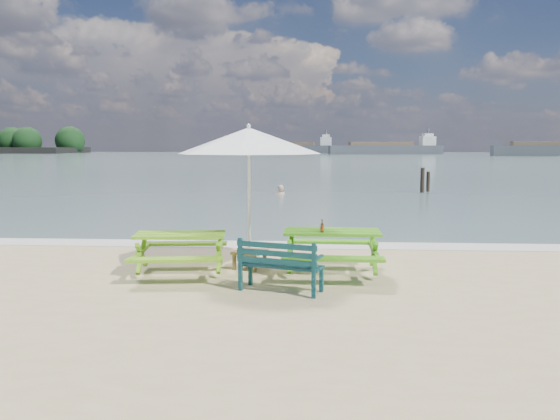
# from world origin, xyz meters

# --- Properties ---
(sea) EXTENTS (300.00, 300.00, 0.00)m
(sea) POSITION_xyz_m (0.00, 85.00, 0.00)
(sea) COLOR slate
(sea) RESTS_ON ground
(foam_strip) EXTENTS (22.00, 0.90, 0.01)m
(foam_strip) POSITION_xyz_m (0.00, 4.60, 0.01)
(foam_strip) COLOR silver
(foam_strip) RESTS_ON ground
(picnic_table_left) EXTENTS (1.74, 1.90, 0.74)m
(picnic_table_left) POSITION_xyz_m (-1.17, 1.60, 0.36)
(picnic_table_left) COLOR #66A519
(picnic_table_left) RESTS_ON ground
(picnic_table_right) EXTENTS (1.69, 1.88, 0.80)m
(picnic_table_right) POSITION_xyz_m (1.50, 1.76, 0.38)
(picnic_table_right) COLOR #499A17
(picnic_table_right) RESTS_ON ground
(park_bench) EXTENTS (1.38, 0.82, 0.80)m
(park_bench) POSITION_xyz_m (0.66, 0.62, 0.25)
(park_bench) COLOR #0E363A
(park_bench) RESTS_ON ground
(side_table) EXTENTS (0.67, 0.67, 0.34)m
(side_table) POSITION_xyz_m (-0.01, 2.16, 0.18)
(side_table) COLOR brown
(side_table) RESTS_ON ground
(patio_umbrella) EXTENTS (3.36, 3.36, 2.59)m
(patio_umbrella) POSITION_xyz_m (-0.01, 2.16, 2.36)
(patio_umbrella) COLOR silver
(patio_umbrella) RESTS_ON ground
(beer_bottle) EXTENTS (0.06, 0.06, 0.23)m
(beer_bottle) POSITION_xyz_m (1.31, 1.54, 0.87)
(beer_bottle) COLOR #925315
(beer_bottle) RESTS_ON picnic_table_right
(swimmer) EXTENTS (0.68, 0.54, 1.64)m
(swimmer) POSITION_xyz_m (-0.41, 17.65, -0.39)
(swimmer) COLOR tan
(swimmer) RESTS_ON ground
(mooring_pilings) EXTENTS (0.58, 0.78, 1.39)m
(mooring_pilings) POSITION_xyz_m (6.54, 19.11, 0.45)
(mooring_pilings) COLOR black
(mooring_pilings) RESTS_ON ground
(cargo_ships) EXTENTS (139.38, 41.78, 4.40)m
(cargo_ships) POSITION_xyz_m (53.54, 121.46, 1.18)
(cargo_ships) COLOR #3D4248
(cargo_ships) RESTS_ON ground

